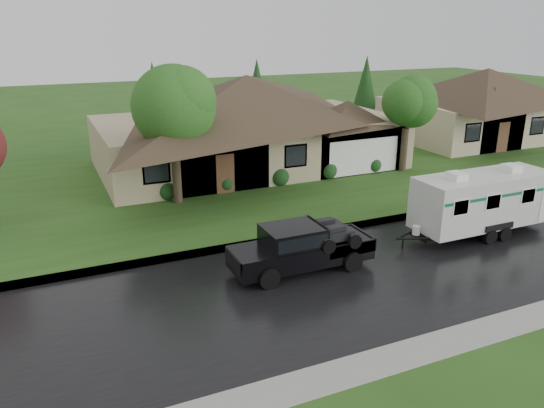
{
  "coord_description": "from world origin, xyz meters",
  "views": [
    {
      "loc": [
        -9.97,
        -16.56,
        8.77
      ],
      "look_at": [
        -1.67,
        2.0,
        1.77
      ],
      "focal_mm": 35.0,
      "sensor_mm": 36.0,
      "label": 1
    }
  ],
  "objects": [
    {
      "name": "tree_left_green",
      "position": [
        -3.94,
        8.54,
        4.87
      ],
      "size": [
        4.11,
        4.11,
        6.8
      ],
      "color": "#382B1E",
      "rests_on": "lawn"
    },
    {
      "name": "lawn",
      "position": [
        0.0,
        15.0,
        0.07
      ],
      "size": [
        140.0,
        26.0,
        0.15
      ],
      "primitive_type": "cube",
      "color": "#274C17",
      "rests_on": "ground"
    },
    {
      "name": "ground",
      "position": [
        0.0,
        0.0,
        0.0
      ],
      "size": [
        140.0,
        140.0,
        0.0
      ],
      "primitive_type": "plane",
      "color": "#274C17",
      "rests_on": "ground"
    },
    {
      "name": "tree_right_green",
      "position": [
        10.1,
        8.79,
        4.31
      ],
      "size": [
        3.63,
        3.63,
        6.0
      ],
      "color": "#382B1E",
      "rests_on": "lawn"
    },
    {
      "name": "pickup_truck",
      "position": [
        -1.75,
        -0.61,
        0.95
      ],
      "size": [
        5.33,
        2.03,
        1.78
      ],
      "color": "black",
      "rests_on": "ground"
    },
    {
      "name": "travel_trailer",
      "position": [
        7.05,
        -0.61,
        1.57
      ],
      "size": [
        6.58,
        2.31,
        2.95
      ],
      "color": "silver",
      "rests_on": "ground"
    },
    {
      "name": "house_neighbor",
      "position": [
        22.27,
        14.34,
        3.32
      ],
      "size": [
        15.12,
        9.72,
        6.45
      ],
      "color": "tan",
      "rests_on": "lawn"
    },
    {
      "name": "house_main",
      "position": [
        2.29,
        13.84,
        3.59
      ],
      "size": [
        19.44,
        10.8,
        6.9
      ],
      "color": "tan",
      "rests_on": "lawn"
    },
    {
      "name": "curb",
      "position": [
        0.0,
        2.25,
        0.07
      ],
      "size": [
        140.0,
        0.5,
        0.15
      ],
      "primitive_type": "cube",
      "color": "gray",
      "rests_on": "ground"
    },
    {
      "name": "road",
      "position": [
        0.0,
        -2.0,
        0.01
      ],
      "size": [
        140.0,
        8.0,
        0.01
      ],
      "primitive_type": "cube",
      "color": "black",
      "rests_on": "ground"
    },
    {
      "name": "shrub_row",
      "position": [
        2.0,
        9.3,
        0.65
      ],
      "size": [
        13.6,
        1.0,
        1.0
      ],
      "color": "#143814",
      "rests_on": "lawn"
    }
  ]
}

